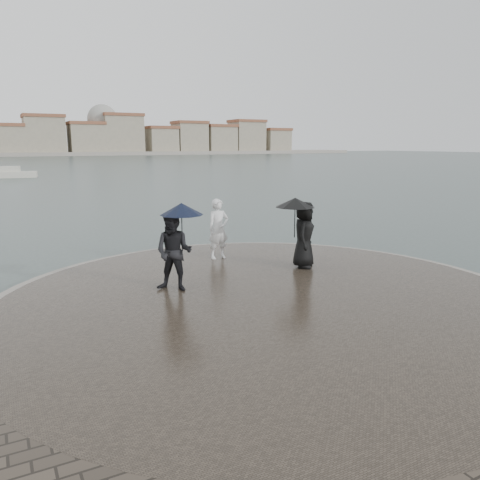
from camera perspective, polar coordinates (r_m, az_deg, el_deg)
ground at (r=8.14m, az=16.66°, el=-16.22°), size 400.00×400.00×0.00m
kerb_ring at (r=10.61m, az=3.31°, el=-8.10°), size 12.50×12.50×0.32m
quay_tip at (r=10.61m, az=3.31°, el=-7.99°), size 11.90×11.90×0.36m
statue at (r=13.94m, az=-2.64°, el=1.36°), size 0.66×0.44×1.79m
visitor_left at (r=10.94m, az=-7.87°, el=-0.40°), size 1.33×1.16×2.04m
visitor_right at (r=12.97m, az=7.54°, el=1.59°), size 1.32×1.18×1.95m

